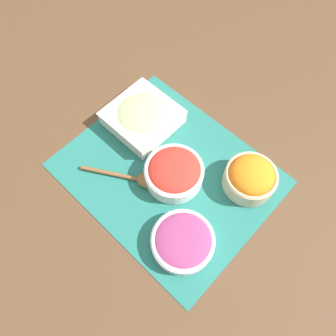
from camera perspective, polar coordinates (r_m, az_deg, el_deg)
ground_plane at (r=0.96m, az=0.00°, el=-0.91°), size 3.00×3.00×0.00m
placemat at (r=0.96m, az=0.00°, el=-0.86°), size 0.59×0.48×0.00m
tomato_bowl at (r=0.92m, az=0.86°, el=-0.86°), size 0.17×0.17×0.07m
cucumber_bowl at (r=1.03m, az=-4.47°, el=8.96°), size 0.20×0.20×0.07m
carrot_bowl at (r=0.94m, az=14.18°, el=-1.55°), size 0.15×0.15×0.09m
onion_bowl at (r=0.86m, az=2.58°, el=-12.57°), size 0.17×0.17×0.05m
wooden_spoon at (r=0.94m, az=-5.07°, el=-1.85°), size 0.22×0.15×0.03m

